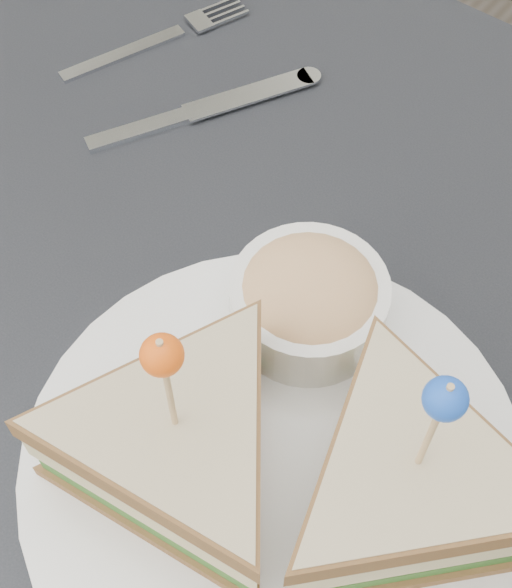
% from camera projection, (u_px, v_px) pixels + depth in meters
% --- Properties ---
extents(table, '(0.80, 0.80, 0.75)m').
position_uv_depth(table, '(237.00, 389.00, 0.61)').
color(table, black).
rests_on(table, ground).
extents(plate_meal, '(0.39, 0.39, 0.18)m').
position_uv_depth(plate_meal, '(289.00, 449.00, 0.45)').
color(plate_meal, white).
rests_on(plate_meal, table).
extents(cutlery_fork, '(0.08, 0.17, 0.01)m').
position_uv_depth(cutlery_fork, '(164.00, 36.00, 0.71)').
color(cutlery_fork, silver).
rests_on(cutlery_fork, table).
extents(cutlery_knife, '(0.11, 0.19, 0.01)m').
position_uv_depth(cutlery_knife, '(196.00, 112.00, 0.66)').
color(cutlery_knife, white).
rests_on(cutlery_knife, table).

